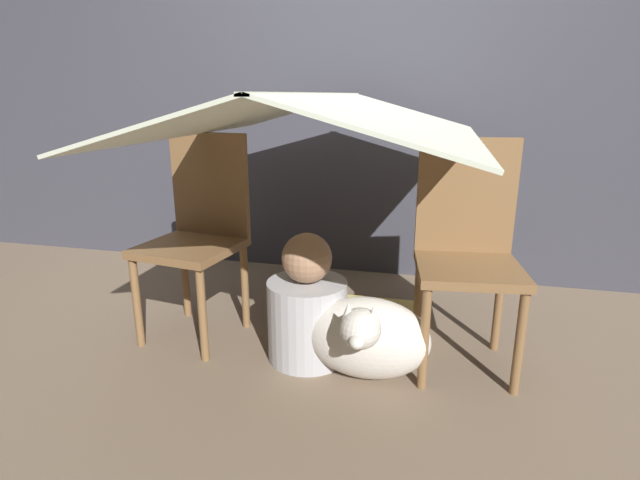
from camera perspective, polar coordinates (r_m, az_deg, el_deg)
The scene contains 8 objects.
ground_plane at distance 2.18m, azimuth -0.76°, elevation -13.91°, with size 8.80×8.80×0.00m, color #7A6651.
wall_back at distance 3.08m, azimuth 5.06°, elevation 19.09°, with size 7.00×0.05×2.50m.
chair_left at distance 2.36m, azimuth -13.70°, elevation 1.34°, with size 0.46×0.46×0.93m.
chair_right at distance 2.11m, azimuth 16.44°, elevation -0.63°, with size 0.45×0.45×0.93m.
sheet_canopy at distance 2.00m, azimuth -0.00°, elevation 14.01°, with size 1.21×1.58×0.18m.
person_front at distance 2.13m, azimuth -1.47°, elevation -7.87°, with size 0.34×0.34×0.56m.
dog at distance 2.00m, azimuth 5.35°, elevation -11.00°, with size 0.50×0.41×0.39m.
floor_cushion at distance 2.45m, azimuth 5.91°, elevation -9.09°, with size 0.42×0.34×0.10m.
Camera 1 is at (0.47, -1.83, 1.10)m, focal length 28.00 mm.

